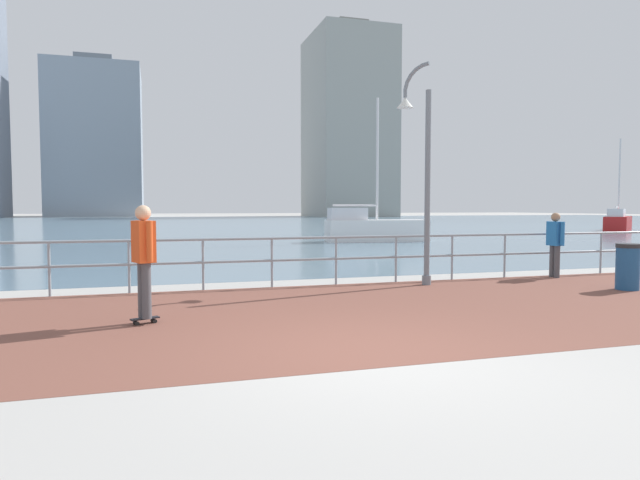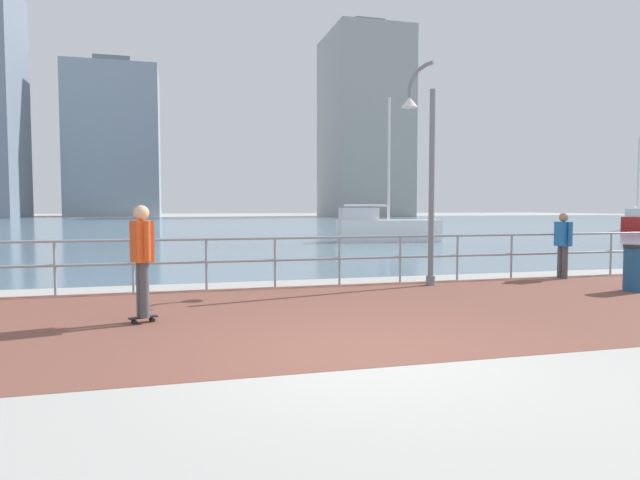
% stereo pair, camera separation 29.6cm
% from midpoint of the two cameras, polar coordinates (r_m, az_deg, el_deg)
% --- Properties ---
extents(ground, '(220.00, 220.00, 0.00)m').
position_cam_midpoint_polar(ground, '(45.85, -13.98, 1.22)').
color(ground, '#ADAAA5').
extents(brick_paving, '(28.00, 6.00, 0.01)m').
position_cam_midpoint_polar(brick_paving, '(8.66, -1.89, -7.61)').
color(brick_paving, brown).
rests_on(brick_paving, ground).
extents(harbor_water, '(180.00, 88.00, 0.00)m').
position_cam_midpoint_polar(harbor_water, '(56.29, -14.49, 1.60)').
color(harbor_water, slate).
rests_on(harbor_water, ground).
extents(waterfront_railing, '(25.25, 0.06, 1.05)m').
position_cam_midpoint_polar(waterfront_railing, '(11.47, -5.73, -1.30)').
color(waterfront_railing, '#8C99A3').
rests_on(waterfront_railing, ground).
extents(lamppost, '(0.61, 0.71, 4.71)m').
position_cam_midpoint_polar(lamppost, '(12.04, 9.60, 7.86)').
color(lamppost, slate).
rests_on(lamppost, ground).
extents(skateboarder, '(0.41, 0.55, 1.69)m').
position_cam_midpoint_polar(skateboarder, '(8.22, -18.73, -1.29)').
color(skateboarder, black).
rests_on(skateboarder, ground).
extents(bystander, '(0.24, 0.55, 1.53)m').
position_cam_midpoint_polar(bystander, '(14.07, 22.56, 0.02)').
color(bystander, '#4C4C51').
rests_on(bystander, ground).
extents(trash_bin, '(0.46, 0.46, 0.93)m').
position_cam_midpoint_polar(trash_bin, '(12.61, 28.60, -2.43)').
color(trash_bin, navy).
rests_on(trash_bin, ground).
extents(sailboat_white, '(5.05, 2.04, 6.90)m').
position_cam_midpoint_polar(sailboat_white, '(26.83, 5.21, 1.24)').
color(sailboat_white, white).
rests_on(sailboat_white, ground).
extents(sailboat_teal, '(4.53, 4.12, 6.58)m').
position_cam_midpoint_polar(sailboat_teal, '(45.07, 28.23, 1.68)').
color(sailboat_teal, '#B21E1E').
rests_on(sailboat_teal, ground).
extents(tower_beige, '(16.10, 15.91, 29.15)m').
position_cam_midpoint_polar(tower_beige, '(111.76, -22.17, 9.35)').
color(tower_beige, '#8493A3').
rests_on(tower_beige, ground).
extents(tower_steel, '(13.56, 16.74, 34.99)m').
position_cam_midpoint_polar(tower_steel, '(103.56, 2.83, 11.72)').
color(tower_steel, '#939993').
rests_on(tower_steel, ground).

